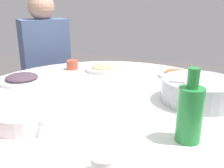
# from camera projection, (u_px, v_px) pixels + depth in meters

# --- Properties ---
(round_dining_table) EXTENTS (1.32, 1.32, 0.75)m
(round_dining_table) POSITION_uv_depth(u_px,v_px,m) (105.00, 120.00, 1.22)
(round_dining_table) COLOR #99999E
(round_dining_table) RESTS_ON ground
(rice_bowl) EXTENTS (0.31, 0.31, 0.11)m
(rice_bowl) POSITION_uv_depth(u_px,v_px,m) (199.00, 90.00, 1.09)
(rice_bowl) COLOR #B2B5BA
(rice_bowl) RESTS_ON round_dining_table
(soup_bowl) EXTENTS (0.27, 0.27, 0.06)m
(soup_bowl) POSITION_uv_depth(u_px,v_px,m) (28.00, 114.00, 0.92)
(soup_bowl) COLOR white
(soup_bowl) RESTS_ON round_dining_table
(dish_noodles) EXTENTS (0.22, 0.22, 0.04)m
(dish_noodles) POSITION_uv_depth(u_px,v_px,m) (104.00, 68.00, 1.57)
(dish_noodles) COLOR silver
(dish_noodles) RESTS_ON round_dining_table
(dish_eggplant) EXTENTS (0.23, 0.23, 0.05)m
(dish_eggplant) POSITION_uv_depth(u_px,v_px,m) (22.00, 79.00, 1.35)
(dish_eggplant) COLOR white
(dish_eggplant) RESTS_ON round_dining_table
(dish_tofu_braise) EXTENTS (0.20, 0.20, 0.04)m
(dish_tofu_braise) POSITION_uv_depth(u_px,v_px,m) (177.00, 74.00, 1.45)
(dish_tofu_braise) COLOR silver
(dish_tofu_braise) RESTS_ON round_dining_table
(green_bottle) EXTENTS (0.08, 0.08, 0.23)m
(green_bottle) POSITION_uv_depth(u_px,v_px,m) (190.00, 113.00, 0.77)
(green_bottle) COLOR #298C3D
(green_bottle) RESTS_ON round_dining_table
(tea_cup_near) EXTENTS (0.07, 0.07, 0.06)m
(tea_cup_near) POSITION_uv_depth(u_px,v_px,m) (72.00, 65.00, 1.60)
(tea_cup_near) COLOR #C5503A
(tea_cup_near) RESTS_ON round_dining_table
(tea_cup_side) EXTENTS (0.07, 0.07, 0.05)m
(tea_cup_side) POSITION_uv_depth(u_px,v_px,m) (104.00, 165.00, 0.64)
(tea_cup_side) COLOR white
(tea_cup_side) RESTS_ON round_dining_table
(stool_for_diner_right) EXTENTS (0.37, 0.37, 0.45)m
(stool_for_diner_right) POSITION_uv_depth(u_px,v_px,m) (50.00, 119.00, 2.15)
(stool_for_diner_right) COLOR brown
(stool_for_diner_right) RESTS_ON ground
(diner_right) EXTENTS (0.46, 0.46, 0.76)m
(diner_right) POSITION_uv_depth(u_px,v_px,m) (45.00, 54.00, 1.98)
(diner_right) COLOR #2D333D
(diner_right) RESTS_ON stool_for_diner_right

